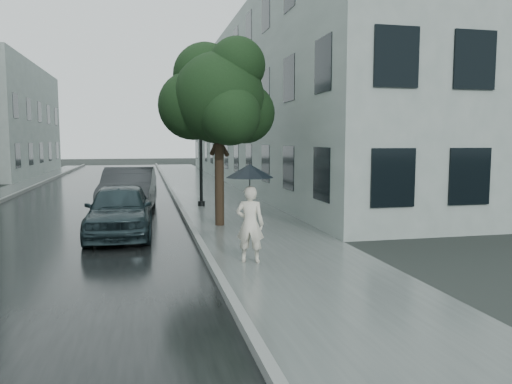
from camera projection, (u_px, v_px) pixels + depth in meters
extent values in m
plane|color=black|center=(283.00, 260.00, 10.62)|extent=(120.00, 120.00, 0.00)
cube|color=slate|center=(215.00, 197.00, 22.31)|extent=(3.50, 60.00, 0.01)
cube|color=slate|center=(174.00, 196.00, 21.91)|extent=(0.15, 60.00, 0.15)
cube|color=black|center=(91.00, 200.00, 21.15)|extent=(6.85, 60.00, 0.00)
cube|color=slate|center=(1.00, 201.00, 20.37)|extent=(0.15, 60.00, 0.15)
cube|color=#96A39D|center=(283.00, 108.00, 30.27)|extent=(7.00, 36.00, 9.00)
cube|color=black|center=(226.00, 107.00, 29.51)|extent=(0.08, 32.40, 7.20)
cube|color=black|center=(40.00, 120.00, 37.04)|extent=(0.08, 16.20, 6.40)
imported|color=silver|center=(250.00, 224.00, 10.36)|extent=(0.68, 0.56, 1.61)
cylinder|color=black|center=(250.00, 196.00, 10.32)|extent=(0.02, 0.02, 0.77)
cone|color=black|center=(250.00, 171.00, 10.27)|extent=(1.32, 1.32, 0.28)
cylinder|color=black|center=(250.00, 163.00, 10.25)|extent=(0.02, 0.02, 0.08)
cylinder|color=black|center=(250.00, 216.00, 10.37)|extent=(0.03, 0.03, 0.06)
cylinder|color=#332619|center=(219.00, 180.00, 14.84)|extent=(0.27, 0.27, 2.75)
sphere|color=#183417|center=(219.00, 98.00, 14.59)|extent=(2.67, 2.67, 2.67)
sphere|color=#183417|center=(244.00, 113.00, 15.11)|extent=(1.84, 1.84, 1.84)
sphere|color=#183417|center=(193.00, 105.00, 14.85)|extent=(2.06, 2.06, 2.06)
sphere|color=#183417|center=(230.00, 115.00, 13.99)|extent=(1.74, 1.74, 1.74)
sphere|color=#183417|center=(205.00, 75.00, 15.04)|extent=(1.95, 1.95, 1.95)
sphere|color=#183417|center=(237.00, 65.00, 14.41)|extent=(1.66, 1.66, 1.66)
cylinder|color=black|center=(201.00, 135.00, 19.03)|extent=(0.12, 0.12, 5.48)
cylinder|color=black|center=(201.00, 203.00, 19.30)|extent=(0.28, 0.28, 0.20)
cylinder|color=black|center=(193.00, 62.00, 18.70)|extent=(0.50, 0.11, 0.08)
sphere|color=silver|center=(185.00, 63.00, 18.66)|extent=(0.32, 0.32, 0.32)
imported|color=#1B2A2F|center=(120.00, 210.00, 13.22)|extent=(1.74, 4.14, 1.40)
imported|color=#25282B|center=(129.00, 190.00, 17.54)|extent=(2.03, 4.92, 1.58)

